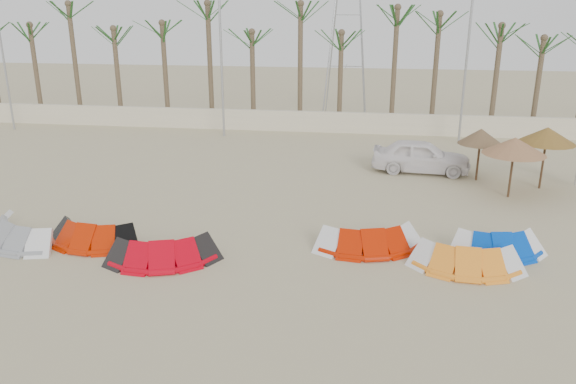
% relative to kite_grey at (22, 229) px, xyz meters
% --- Properties ---
extents(ground, '(120.00, 120.00, 0.00)m').
position_rel_kite_grey_xyz_m(ground, '(8.82, -3.39, -0.42)').
color(ground, tan).
rests_on(ground, ground).
extents(boundary_wall, '(60.00, 0.30, 1.30)m').
position_rel_kite_grey_xyz_m(boundary_wall, '(8.82, 18.61, 0.23)').
color(boundary_wall, beige).
rests_on(boundary_wall, ground).
extents(palm_line, '(52.00, 4.00, 7.70)m').
position_rel_kite_grey_xyz_m(palm_line, '(9.49, 20.11, 6.03)').
color(palm_line, brown).
rests_on(palm_line, ground).
extents(lamp_a, '(1.25, 0.14, 11.00)m').
position_rel_kite_grey_xyz_m(lamp_a, '(-11.14, 16.61, 5.35)').
color(lamp_a, '#A5A8AD').
rests_on(lamp_a, ground).
extents(lamp_b, '(1.25, 0.14, 11.00)m').
position_rel_kite_grey_xyz_m(lamp_b, '(2.86, 16.61, 5.35)').
color(lamp_b, '#A5A8AD').
rests_on(lamp_b, ground).
extents(lamp_c, '(1.25, 0.14, 11.00)m').
position_rel_kite_grey_xyz_m(lamp_c, '(16.86, 16.61, 5.35)').
color(lamp_c, '#A5A8AD').
rests_on(lamp_c, ground).
extents(pylon, '(3.00, 3.00, 14.00)m').
position_rel_kite_grey_xyz_m(pylon, '(9.82, 24.61, -0.42)').
color(pylon, '#A5A8AD').
rests_on(pylon, ground).
extents(kite_grey, '(3.92, 2.89, 0.90)m').
position_rel_kite_grey_xyz_m(kite_grey, '(0.00, 0.00, 0.00)').
color(kite_grey, gray).
rests_on(kite_grey, ground).
extents(kite_red_left, '(3.37, 1.81, 0.90)m').
position_rel_kite_grey_xyz_m(kite_red_left, '(2.56, 0.20, -0.00)').
color(kite_red_left, '#BA1C00').
rests_on(kite_red_left, ground).
extents(kite_red_mid, '(3.75, 2.37, 0.90)m').
position_rel_kite_grey_xyz_m(kite_red_mid, '(5.40, -0.73, 0.00)').
color(kite_red_mid, '#C10010').
rests_on(kite_red_mid, ground).
extents(kite_red_right, '(3.81, 2.30, 0.90)m').
position_rel_kite_grey_xyz_m(kite_red_right, '(11.80, 1.18, 0.00)').
color(kite_red_right, '#B91900').
rests_on(kite_red_right, ground).
extents(kite_orange, '(3.41, 1.71, 0.90)m').
position_rel_kite_grey_xyz_m(kite_orange, '(14.71, 0.08, -0.00)').
color(kite_orange, orange).
rests_on(kite_orange, ground).
extents(kite_blue, '(3.18, 1.89, 0.90)m').
position_rel_kite_grey_xyz_m(kite_blue, '(15.89, 1.32, -0.00)').
color(kite_blue, '#003EBF').
rests_on(kite_blue, ground).
extents(parasol_left, '(2.00, 2.00, 2.41)m').
position_rel_kite_grey_xyz_m(parasol_left, '(16.62, 9.41, 1.64)').
color(parasol_left, '#4C331E').
rests_on(parasol_left, ground).
extents(parasol_mid, '(2.57, 2.57, 2.56)m').
position_rel_kite_grey_xyz_m(parasol_mid, '(17.55, 7.13, 1.79)').
color(parasol_mid, '#4C331E').
rests_on(parasol_mid, ground).
extents(parasol_right, '(2.42, 2.42, 2.74)m').
position_rel_kite_grey_xyz_m(parasol_right, '(19.18, 8.56, 1.96)').
color(parasol_right, '#4C331E').
rests_on(parasol_right, ground).
extents(car, '(4.76, 2.22, 1.58)m').
position_rel_kite_grey_xyz_m(car, '(14.16, 10.39, 0.37)').
color(car, white).
rests_on(car, ground).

